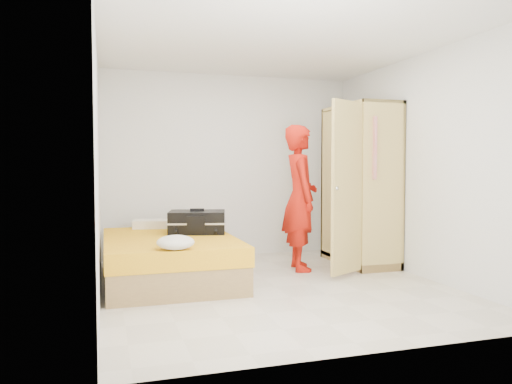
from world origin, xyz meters
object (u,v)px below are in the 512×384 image
object	(u,v)px
person	(300,198)
suitcase	(197,222)
bed	(169,258)
wardrobe	(359,189)
round_cushion	(176,242)

from	to	relation	value
person	suitcase	world-z (taller)	person
bed	person	distance (m)	1.78
wardrobe	suitcase	bearing A→B (deg)	179.26
person	round_cushion	xyz separation A→B (m)	(-1.70, -1.03, -0.34)
bed	person	size ratio (longest dim) A/B	1.12
round_cushion	wardrobe	bearing A→B (deg)	23.11
wardrobe	person	bearing A→B (deg)	-175.79
bed	wardrobe	world-z (taller)	wardrobe
suitcase	bed	bearing A→B (deg)	-135.17
wardrobe	person	world-z (taller)	wardrobe
suitcase	round_cushion	xyz separation A→B (m)	(-0.41, -1.12, -0.06)
bed	round_cushion	world-z (taller)	round_cushion
wardrobe	person	size ratio (longest dim) A/B	1.16
wardrobe	person	distance (m)	0.87
bed	wardrobe	distance (m)	2.62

